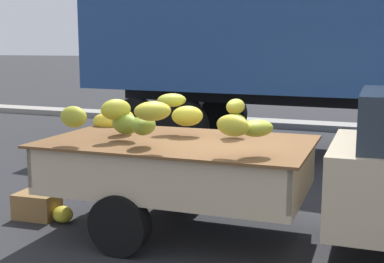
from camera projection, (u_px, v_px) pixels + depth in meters
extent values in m
plane|color=#28282B|center=(248.00, 234.00, 5.90)|extent=(220.00, 220.00, 0.00)
cube|color=gray|center=(334.00, 127.00, 13.36)|extent=(80.00, 0.80, 0.16)
cube|color=#CCB793|center=(178.00, 184.00, 5.85)|extent=(2.88, 1.75, 0.08)
cube|color=#CCB793|center=(202.00, 149.00, 6.56)|extent=(2.83, 0.14, 0.44)
cube|color=#CCB793|center=(148.00, 178.00, 5.06)|extent=(2.83, 0.14, 0.44)
cube|color=#CCB793|center=(303.00, 172.00, 5.34)|extent=(0.11, 1.66, 0.44)
cube|color=#CCB793|center=(73.00, 153.00, 6.28)|extent=(0.11, 1.66, 0.44)
cube|color=#B21914|center=(202.00, 151.00, 6.59)|extent=(2.71, 0.10, 0.07)
cube|color=brown|center=(178.00, 141.00, 5.77)|extent=(3.01, 1.88, 0.03)
ellipsoid|color=yellow|center=(105.00, 122.00, 6.79)|extent=(0.35, 0.22, 0.22)
ellipsoid|color=gold|center=(74.00, 117.00, 5.44)|extent=(0.33, 0.22, 0.23)
ellipsoid|color=#AAB02F|center=(172.00, 100.00, 6.19)|extent=(0.42, 0.40, 0.16)
ellipsoid|color=gold|center=(236.00, 107.00, 5.93)|extent=(0.23, 0.34, 0.18)
ellipsoid|color=gold|center=(187.00, 116.00, 6.01)|extent=(0.45, 0.41, 0.24)
ellipsoid|color=#9EA82E|center=(234.00, 123.00, 5.90)|extent=(0.35, 0.33, 0.21)
ellipsoid|color=gold|center=(123.00, 120.00, 6.10)|extent=(0.25, 0.37, 0.23)
ellipsoid|color=gold|center=(233.00, 126.00, 4.81)|extent=(0.40, 0.30, 0.20)
ellipsoid|color=olive|center=(144.00, 125.00, 5.35)|extent=(0.31, 0.42, 0.21)
ellipsoid|color=#9FA72C|center=(257.00, 128.00, 4.89)|extent=(0.40, 0.42, 0.16)
ellipsoid|color=gold|center=(153.00, 111.00, 5.05)|extent=(0.44, 0.43, 0.19)
ellipsoid|color=gold|center=(116.00, 110.00, 5.67)|extent=(0.37, 0.41, 0.23)
ellipsoid|color=olive|center=(126.00, 124.00, 5.70)|extent=(0.41, 0.33, 0.23)
cylinder|color=black|center=(177.00, 186.00, 6.75)|extent=(0.65, 0.22, 0.64)
cylinder|color=black|center=(119.00, 225.00, 5.27)|extent=(0.65, 0.22, 0.64)
cube|color=navy|center=(384.00, 21.00, 9.57)|extent=(12.08, 2.94, 2.70)
cube|color=black|center=(379.00, 101.00, 9.81)|extent=(11.05, 0.81, 0.30)
cylinder|color=black|center=(224.00, 113.00, 12.44)|extent=(1.09, 0.34, 1.08)
cylinder|color=black|center=(182.00, 127.00, 10.27)|extent=(1.09, 0.34, 1.08)
cylinder|color=black|center=(184.00, 111.00, 12.87)|extent=(1.09, 0.34, 1.08)
cylinder|color=black|center=(135.00, 124.00, 10.71)|extent=(1.09, 0.34, 1.08)
ellipsoid|color=gold|center=(63.00, 214.00, 6.28)|extent=(0.36, 0.34, 0.20)
cube|color=olive|center=(37.00, 206.00, 6.44)|extent=(0.55, 0.40, 0.32)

